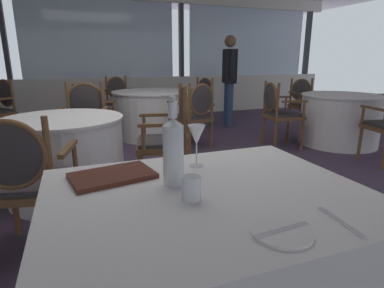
% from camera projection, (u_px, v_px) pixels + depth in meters
% --- Properties ---
extents(ground_plane, '(14.21, 14.21, 0.00)m').
position_uv_depth(ground_plane, '(150.00, 188.00, 3.08)').
color(ground_plane, '#47384C').
extents(window_wall_far, '(10.93, 0.14, 2.64)m').
position_uv_depth(window_wall_far, '(103.00, 68.00, 6.50)').
color(window_wall_far, silver).
rests_on(window_wall_far, ground_plane).
extents(foreground_table, '(1.22, 0.97, 0.73)m').
position_uv_depth(foreground_table, '(207.00, 273.00, 1.30)').
color(foreground_table, white).
rests_on(foreground_table, ground_plane).
extents(side_plate, '(0.18, 0.18, 0.01)m').
position_uv_depth(side_plate, '(282.00, 232.00, 0.91)').
color(side_plate, white).
rests_on(side_plate, foreground_table).
extents(butter_knife, '(0.19, 0.03, 0.00)m').
position_uv_depth(butter_knife, '(282.00, 230.00, 0.91)').
color(butter_knife, silver).
rests_on(butter_knife, foreground_table).
extents(dinner_fork, '(0.03, 0.20, 0.00)m').
position_uv_depth(dinner_fork, '(340.00, 222.00, 0.98)').
color(dinner_fork, silver).
rests_on(dinner_fork, foreground_table).
extents(water_bottle, '(0.08, 0.08, 0.36)m').
position_uv_depth(water_bottle, '(173.00, 150.00, 1.24)').
color(water_bottle, white).
rests_on(water_bottle, foreground_table).
extents(wine_glass, '(0.08, 0.08, 0.20)m').
position_uv_depth(wine_glass, '(197.00, 136.00, 1.45)').
color(wine_glass, white).
rests_on(wine_glass, foreground_table).
extents(water_tumbler, '(0.07, 0.07, 0.09)m').
position_uv_depth(water_tumbler, '(191.00, 188.00, 1.13)').
color(water_tumbler, white).
rests_on(water_tumbler, foreground_table).
extents(menu_book, '(0.37, 0.28, 0.02)m').
position_uv_depth(menu_book, '(112.00, 176.00, 1.34)').
color(menu_book, '#512319').
rests_on(menu_book, foreground_table).
extents(background_table_0, '(1.05, 1.05, 0.73)m').
position_uv_depth(background_table_0, '(66.00, 157.00, 2.83)').
color(background_table_0, white).
rests_on(background_table_0, ground_plane).
extents(dining_chair_0_0, '(0.61, 0.55, 0.93)m').
position_uv_depth(dining_chair_0_0, '(23.00, 176.00, 1.88)').
color(dining_chair_0_0, brown).
rests_on(dining_chair_0_0, ground_plane).
extents(dining_chair_0_1, '(0.55, 0.61, 1.01)m').
position_uv_depth(dining_chair_0_1, '(171.00, 131.00, 2.90)').
color(dining_chair_0_1, brown).
rests_on(dining_chair_0_1, ground_plane).
extents(dining_chair_0_2, '(0.61, 0.55, 0.97)m').
position_uv_depth(dining_chair_0_2, '(85.00, 118.00, 3.70)').
color(dining_chair_0_2, brown).
rests_on(dining_chair_0_2, ground_plane).
extents(background_table_1, '(1.13, 1.13, 0.73)m').
position_uv_depth(background_table_1, '(339.00, 120.00, 4.61)').
color(background_table_1, white).
rests_on(background_table_1, ground_plane).
extents(dining_chair_1_1, '(0.59, 0.53, 0.90)m').
position_uv_depth(dining_chair_1_1, '(304.00, 100.00, 5.50)').
color(dining_chair_1_1, brown).
rests_on(dining_chair_1_1, ground_plane).
extents(dining_chair_1_2, '(0.53, 0.59, 0.93)m').
position_uv_depth(dining_chair_1_2, '(278.00, 109.00, 4.37)').
color(dining_chair_1_2, brown).
rests_on(dining_chair_1_2, ground_plane).
extents(background_table_3, '(1.26, 1.26, 0.73)m').
position_uv_depth(background_table_3, '(152.00, 114.00, 5.11)').
color(background_table_3, white).
rests_on(background_table_3, ground_plane).
extents(dining_chair_3_0, '(0.59, 0.63, 0.91)m').
position_uv_depth(dining_chair_3_0, '(200.00, 98.00, 5.73)').
color(dining_chair_3_0, brown).
rests_on(dining_chair_3_0, ground_plane).
extents(dining_chair_3_1, '(0.63, 0.59, 0.92)m').
position_uv_depth(dining_chair_3_1, '(120.00, 97.00, 5.83)').
color(dining_chair_3_1, brown).
rests_on(dining_chair_3_1, ground_plane).
extents(dining_chair_3_2, '(0.59, 0.63, 0.89)m').
position_uv_depth(dining_chair_3_2, '(89.00, 111.00, 4.40)').
color(dining_chair_3_2, brown).
rests_on(dining_chair_3_2, ground_plane).
extents(dining_chair_3_3, '(0.63, 0.59, 0.93)m').
position_uv_depth(dining_chair_3_3, '(195.00, 111.00, 4.29)').
color(dining_chair_3_3, brown).
rests_on(dining_chair_3_3, ground_plane).
extents(diner_person_1, '(0.28, 0.52, 1.64)m').
position_uv_depth(diner_person_1, '(229.00, 76.00, 5.77)').
color(diner_person_1, '#334770').
rests_on(diner_person_1, ground_plane).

